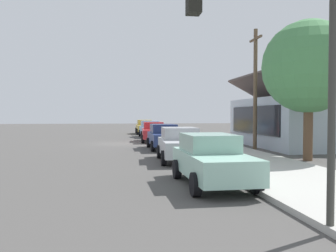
% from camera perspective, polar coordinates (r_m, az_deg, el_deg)
% --- Properties ---
extents(ground_plane, '(120.00, 120.00, 0.00)m').
position_cam_1_polar(ground_plane, '(27.35, -7.42, -2.82)').
color(ground_plane, '#4C4947').
extents(sidewalk_curb, '(60.00, 4.20, 0.16)m').
position_cam_1_polar(sidewalk_curb, '(27.97, 4.13, -2.54)').
color(sidewalk_curb, '#B2AFA8').
rests_on(sidewalk_curb, ground).
extents(car_mustard, '(4.57, 2.01, 1.59)m').
position_cam_1_polar(car_mustard, '(40.92, -3.74, -0.11)').
color(car_mustard, gold).
rests_on(car_mustard, ground).
extents(car_skyblue, '(4.42, 2.08, 1.59)m').
position_cam_1_polar(car_skyblue, '(35.04, -2.87, -0.44)').
color(car_skyblue, '#8CB7E0').
rests_on(car_skyblue, ground).
extents(car_cherry, '(4.70, 2.19, 1.59)m').
position_cam_1_polar(car_cherry, '(29.24, -2.33, -0.90)').
color(car_cherry, red).
rests_on(car_cherry, ground).
extents(car_navy, '(4.53, 2.00, 1.59)m').
position_cam_1_polar(car_navy, '(22.93, -0.63, -1.66)').
color(car_navy, navy).
rests_on(car_navy, ground).
extents(car_silver, '(4.43, 2.20, 1.59)m').
position_cam_1_polar(car_silver, '(17.08, 1.96, -2.87)').
color(car_silver, silver).
rests_on(car_silver, ground).
extents(car_seafoam, '(4.45, 2.02, 1.59)m').
position_cam_1_polar(car_seafoam, '(11.39, 6.93, -5.26)').
color(car_seafoam, '#9ED1BC').
rests_on(car_seafoam, ground).
extents(storefront_building, '(10.84, 6.32, 5.08)m').
position_cam_1_polar(storefront_building, '(26.55, 19.49, 0.88)').
color(storefront_building, '#ADBCC6').
rests_on(storefront_building, ground).
extents(shade_tree, '(4.42, 4.42, 6.71)m').
position_cam_1_polar(shade_tree, '(18.55, 21.47, 8.72)').
color(shade_tree, brown).
rests_on(shade_tree, ground).
extents(traffic_light_main, '(0.37, 2.79, 5.20)m').
position_cam_1_polar(traffic_light_main, '(6.87, 17.05, 12.41)').
color(traffic_light_main, '#383833').
rests_on(traffic_light_main, ground).
extents(utility_pole_wooden, '(1.80, 0.24, 7.50)m').
position_cam_1_polar(utility_pole_wooden, '(23.03, 13.70, 6.05)').
color(utility_pole_wooden, brown).
rests_on(utility_pole_wooden, ground).
extents(fire_hydrant_red, '(0.22, 0.22, 0.71)m').
position_cam_1_polar(fire_hydrant_red, '(21.38, 4.12, -2.78)').
color(fire_hydrant_red, red).
rests_on(fire_hydrant_red, sidewalk_curb).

